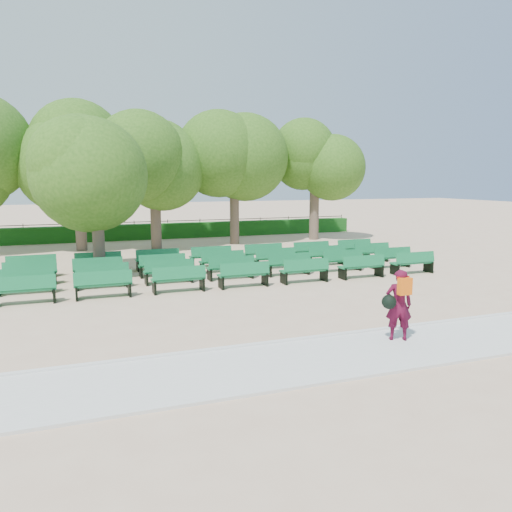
{
  "coord_description": "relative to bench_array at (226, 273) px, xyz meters",
  "views": [
    {
      "loc": [
        -4.44,
        -15.77,
        3.55
      ],
      "look_at": [
        1.02,
        -1.0,
        1.1
      ],
      "focal_mm": 35.0,
      "sensor_mm": 36.0,
      "label": 1
    }
  ],
  "objects": [
    {
      "name": "ground",
      "position": [
        -0.8,
        -1.63,
        -0.09
      ],
      "size": [
        120.0,
        120.0,
        0.0
      ],
      "primitive_type": "plane",
      "color": "tan"
    },
    {
      "name": "paving",
      "position": [
        -0.8,
        -9.03,
        -0.06
      ],
      "size": [
        30.0,
        2.2,
        0.06
      ],
      "primitive_type": "cube",
      "color": "silver",
      "rests_on": "ground"
    },
    {
      "name": "curb",
      "position": [
        -0.8,
        -7.88,
        -0.04
      ],
      "size": [
        30.0,
        0.12,
        0.1
      ],
      "primitive_type": "cube",
      "color": "silver",
      "rests_on": "ground"
    },
    {
      "name": "hedge",
      "position": [
        -0.8,
        12.37,
        0.36
      ],
      "size": [
        26.0,
        0.7,
        0.9
      ],
      "primitive_type": "cube",
      "color": "#185818",
      "rests_on": "ground"
    },
    {
      "name": "fence",
      "position": [
        -0.8,
        12.77,
        -0.09
      ],
      "size": [
        26.0,
        0.1,
        1.02
      ],
      "primitive_type": null,
      "color": "black",
      "rests_on": "ground"
    },
    {
      "name": "tree_line",
      "position": [
        -0.8,
        8.37,
        -0.09
      ],
      "size": [
        21.8,
        6.8,
        7.04
      ],
      "primitive_type": null,
      "color": "#37641A",
      "rests_on": "ground"
    },
    {
      "name": "bench_array",
      "position": [
        0.0,
        0.0,
        0.0
      ],
      "size": [
        1.7,
        0.6,
        1.06
      ],
      "rotation": [
        0.0,
        0.0,
        0.05
      ],
      "color": "#136C3A",
      "rests_on": "ground"
    },
    {
      "name": "tree_among",
      "position": [
        -4.39,
        1.1,
        3.75
      ],
      "size": [
        4.01,
        4.01,
        5.66
      ],
      "color": "brown",
      "rests_on": "ground"
    },
    {
      "name": "person",
      "position": [
        1.29,
        -8.63,
        0.78
      ],
      "size": [
        0.78,
        0.57,
        1.56
      ],
      "rotation": [
        0.0,
        0.0,
        2.74
      ],
      "color": "#480A21",
      "rests_on": "ground"
    }
  ]
}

